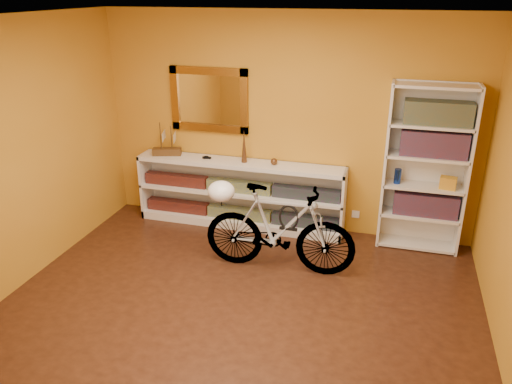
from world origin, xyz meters
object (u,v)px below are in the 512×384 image
(bicycle, at_px, (279,229))
(helmet, at_px, (221,191))
(bookcase, at_px, (425,170))
(console_unit, at_px, (240,194))

(bicycle, distance_m, helmet, 0.72)
(bookcase, bearing_deg, bicycle, -146.38)
(console_unit, relative_size, bicycle, 1.59)
(bicycle, bearing_deg, helmet, 90.00)
(bookcase, height_order, helmet, bookcase)
(bookcase, relative_size, helmet, 6.59)
(console_unit, height_order, bookcase, bookcase)
(console_unit, height_order, bicycle, bicycle)
(console_unit, xyz_separation_m, helmet, (0.10, -0.95, 0.42))
(helmet, bearing_deg, console_unit, 96.04)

